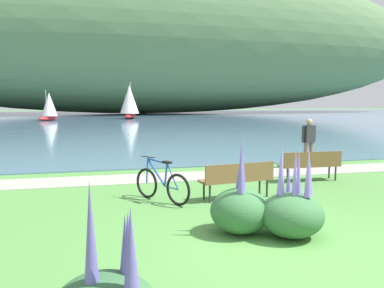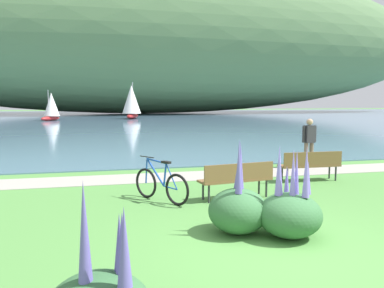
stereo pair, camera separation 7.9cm
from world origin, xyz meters
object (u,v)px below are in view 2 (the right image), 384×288
at_px(bicycle_leaning_near_bench, 161,185).
at_px(person_at_shoreline, 309,140).
at_px(park_bench_further_along, 237,177).
at_px(sailboat_nearest_to_shore, 132,102).
at_px(park_bench_near_camera, 311,164).
at_px(sailboat_mid_bay, 51,106).

xyz_separation_m(bicycle_leaning_near_bench, person_at_shoreline, (5.73, 3.38, 0.58)).
distance_m(park_bench_further_along, sailboat_nearest_to_shore, 41.51).
bearing_deg(bicycle_leaning_near_bench, sailboat_nearest_to_shore, 86.09).
distance_m(park_bench_near_camera, park_bench_further_along, 3.15).
relative_size(park_bench_further_along, sailboat_nearest_to_shore, 0.40).
height_order(bicycle_leaning_near_bench, sailboat_mid_bay, sailboat_mid_bay).
distance_m(bicycle_leaning_near_bench, sailboat_nearest_to_shore, 41.41).
distance_m(bicycle_leaning_near_bench, sailboat_mid_bay, 39.76).
height_order(park_bench_near_camera, bicycle_leaning_near_bench, bicycle_leaning_near_bench).
distance_m(person_at_shoreline, sailboat_nearest_to_shore, 38.02).
bearing_deg(sailboat_mid_bay, sailboat_nearest_to_shore, 12.49).
relative_size(park_bench_further_along, person_at_shoreline, 1.08).
height_order(bicycle_leaning_near_bench, person_at_shoreline, person_at_shoreline).
xyz_separation_m(park_bench_near_camera, bicycle_leaning_near_bench, (-4.58, -1.27, -0.12)).
distance_m(park_bench_near_camera, sailboat_nearest_to_shore, 40.07).
xyz_separation_m(park_bench_near_camera, sailboat_mid_bay, (-11.10, 37.93, 1.17)).
distance_m(park_bench_near_camera, person_at_shoreline, 2.44).
xyz_separation_m(bicycle_leaning_near_bench, sailboat_nearest_to_shore, (2.82, 41.27, 1.81)).
xyz_separation_m(park_bench_further_along, sailboat_mid_bay, (-8.31, 39.40, 1.17)).
bearing_deg(park_bench_further_along, sailboat_nearest_to_shore, 88.58).
height_order(park_bench_near_camera, park_bench_further_along, same).
distance_m(person_at_shoreline, sailboat_mid_bay, 37.86).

